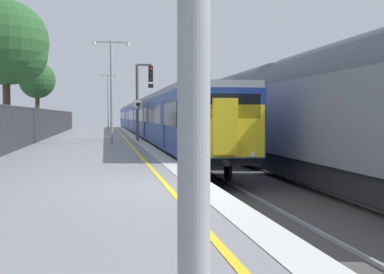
{
  "coord_description": "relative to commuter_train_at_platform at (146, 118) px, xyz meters",
  "views": [
    {
      "loc": [
        -1.66,
        -10.26,
        1.52
      ],
      "look_at": [
        1.22,
        6.01,
        0.8
      ],
      "focal_mm": 46.26,
      "sensor_mm": 36.0,
      "label": 1
    }
  ],
  "objects": [
    {
      "name": "ground",
      "position": [
        0.54,
        -35.46,
        -1.88
      ],
      "size": [
        17.4,
        110.0,
        1.21
      ],
      "color": "gray"
    },
    {
      "name": "commuter_train_at_platform",
      "position": [
        0.0,
        0.0,
        0.0
      ],
      "size": [
        2.83,
        61.29,
        3.81
      ],
      "color": "navy",
      "rests_on": "ground"
    },
    {
      "name": "freight_train_adjacent_track",
      "position": [
        4.0,
        -10.37,
        0.41
      ],
      "size": [
        2.6,
        56.92,
        4.88
      ],
      "color": "#232326",
      "rests_on": "ground"
    },
    {
      "name": "signal_gantry",
      "position": [
        -1.46,
        -14.71,
        1.7
      ],
      "size": [
        1.1,
        0.24,
        4.74
      ],
      "color": "#47474C",
      "rests_on": "ground"
    },
    {
      "name": "speed_limit_sign",
      "position": [
        -1.85,
        -16.97,
        0.31
      ],
      "size": [
        0.59,
        0.08,
        2.46
      ],
      "color": "#59595B",
      "rests_on": "ground"
    },
    {
      "name": "platform_lamp_mid",
      "position": [
        -3.38,
        -18.7,
        2.01
      ],
      "size": [
        2.0,
        0.2,
        5.55
      ],
      "color": "#93999E",
      "rests_on": "ground"
    },
    {
      "name": "platform_lamp_far",
      "position": [
        -3.38,
        6.26,
        2.12
      ],
      "size": [
        2.0,
        0.2,
        5.76
      ],
      "color": "#93999E",
      "rests_on": "ground"
    },
    {
      "name": "background_tree_left",
      "position": [
        -8.8,
        -17.72,
        4.0
      ],
      "size": [
        4.56,
        4.56,
        7.72
      ],
      "color": "#473323",
      "rests_on": "ground"
    },
    {
      "name": "background_tree_centre",
      "position": [
        -9.34,
        -2.91,
        3.09
      ],
      "size": [
        3.01,
        3.01,
        5.96
      ],
      "color": "#473323",
      "rests_on": "ground"
    }
  ]
}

